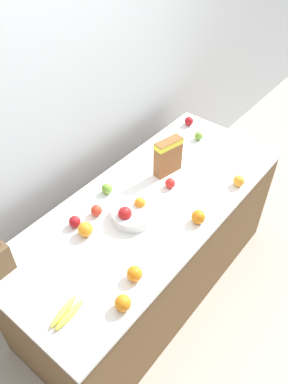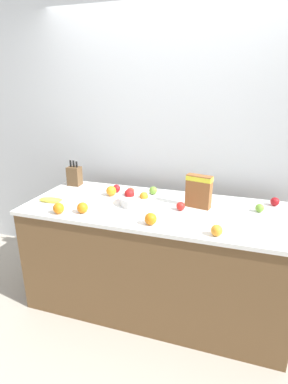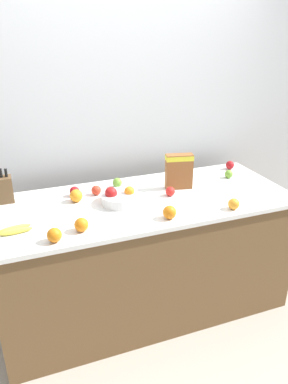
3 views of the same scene
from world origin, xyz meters
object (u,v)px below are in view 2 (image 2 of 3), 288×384
Objects in this scene: apple_near_bananas at (260,208)px; orange_front_left at (217,230)px; cereal_box at (199,190)px; orange_mid_left at (151,219)px; banana_bunch at (51,200)px; apple_by_knife_block at (275,202)px; apple_rightmost at (116,188)px; knife_block at (74,176)px; apple_front at (181,206)px; orange_front_center at (59,208)px; orange_by_cereal at (111,191)px; fruit_bowl at (136,199)px; orange_front_right at (83,208)px; apple_middle at (131,191)px; apple_leftmost at (153,190)px.

orange_front_left reaches higher than apple_near_bananas.
orange_mid_left is (-0.26, -0.42, -0.10)m from cereal_box.
banana_bunch is 2.91× the size of apple_by_knife_block.
banana_bunch is at bearing -137.37° from apple_rightmost.
knife_block reaches higher than apple_rightmost.
apple_front is at bearing -165.23° from apple_near_bananas.
orange_mid_left is (0.49, -0.55, 0.01)m from apple_rightmost.
orange_front_center is at bearing -142.76° from cereal_box.
cereal_box is 3.11× the size of orange_front_center.
orange_front_left is (-0.28, -0.49, 0.01)m from apple_near_bananas.
orange_front_center is 0.52m from orange_by_cereal.
fruit_bowl reaches higher than orange_front_left.
orange_mid_left is at bearing -3.89° from orange_front_right.
apple_by_knife_block is 0.83× the size of orange_front_center.
apple_rightmost is at bearing -8.87° from knife_block.
knife_block is 3.78× the size of orange_front_left.
apple_near_bananas is at bearing 10.65° from banana_bunch.
cereal_box reaches higher than banana_bunch.
fruit_bowl reaches higher than apple_middle.
orange_front_center is at bearing -42.88° from banana_bunch.
orange_by_cereal is at bearing 155.29° from fruit_bowl.
orange_front_right is at bearing -55.30° from knife_block.
cereal_box is 3.47× the size of orange_front_left.
apple_by_knife_block is at bearing 15.27° from banana_bunch.
orange_mid_left is 0.67m from orange_by_cereal.
apple_front is (-0.58, -0.15, 0.00)m from apple_near_bananas.
apple_near_bananas is at bearing -5.34° from knife_block.
apple_rightmost is at bearing 159.54° from apple_front.
orange_mid_left is 0.55m from orange_front_right.
cereal_box is at bearing 43.03° from apple_front.
apple_near_bananas is at bearing 18.66° from orange_front_right.
apple_middle reaches higher than apple_near_bananas.
cereal_box reaches higher than orange_mid_left.
fruit_bowl is 3.64× the size of apple_leftmost.
orange_front_right is (-0.32, -0.29, 0.00)m from fruit_bowl.
orange_front_right reaches higher than apple_rightmost.
banana_bunch is at bearing -171.65° from apple_front.
apple_by_knife_block is at bearing 5.89° from apple_middle.
orange_front_left is at bearing -27.86° from fruit_bowl.
banana_bunch is 2.31× the size of orange_by_cereal.
orange_mid_left is 1.02× the size of orange_front_right.
apple_rightmost is 0.83× the size of orange_mid_left.
cereal_box is 1.28× the size of banana_bunch.
apple_middle is (0.61, -0.11, -0.06)m from knife_block.
orange_by_cereal is at bearing 82.87° from orange_front_right.
knife_block is 1.14m from orange_mid_left.
apple_by_knife_block is 0.93× the size of orange_front_left.
banana_bunch is 0.38m from orange_front_right.
orange_by_cereal is (-0.64, 0.14, 0.01)m from apple_front.
apple_by_knife_block is 1.00m from apple_leftmost.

